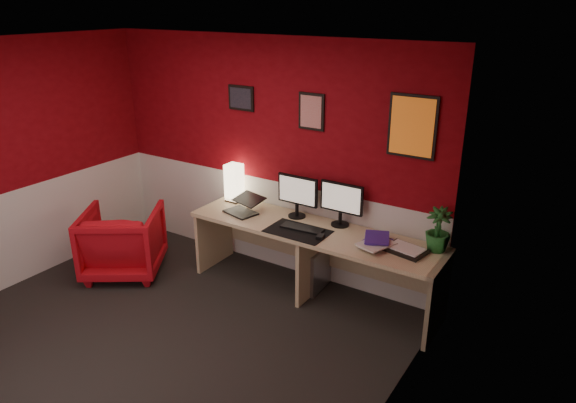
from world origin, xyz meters
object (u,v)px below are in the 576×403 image
Objects in this scene: monitor_left at (297,190)px; armchair at (123,241)px; shoji_lamp at (234,184)px; zen_tray at (406,250)px; monitor_right at (341,198)px; desk at (313,262)px; laptop at (240,203)px; pc_tower at (315,268)px; potted_plant at (438,230)px.

armchair is (-1.68, -0.87, -0.65)m from monitor_left.
zen_tray is at bearing -5.03° from shoji_lamp.
desk is at bearing -127.70° from monitor_right.
zen_tray is at bearing 16.55° from laptop.
monitor_left is 1.29× the size of pc_tower.
shoji_lamp is 1.00× the size of potted_plant.
zen_tray is 0.88× the size of potted_plant.
shoji_lamp reaches higher than desk.
shoji_lamp is at bearing 179.82° from potted_plant.
laptop is 1.02m from pc_tower.
armchair is (-1.13, -0.63, -0.47)m from laptop.
laptop is (0.28, -0.26, -0.09)m from shoji_lamp.
monitor_right is at bearing 164.74° from zen_tray.
laptop is 0.41× the size of armchair.
monitor_left is 1.45m from potted_plant.
zen_tray is at bearing -7.50° from monitor_left.
desk is 4.48× the size of monitor_left.
laptop is 0.83× the size of potted_plant.
monitor_left is at bearing 148.65° from desk.
desk is 0.74m from monitor_left.
shoji_lamp is 1.21× the size of laptop.
zen_tray is (1.23, -0.16, -0.28)m from monitor_left.
shoji_lamp is at bearing 178.72° from monitor_left.
monitor_left is 0.48m from monitor_right.
armchair is (-0.86, -0.89, -0.56)m from shoji_lamp.
monitor_left is at bearing -179.56° from potted_plant.
monitor_left reaches higher than armchair.
shoji_lamp is 0.39m from laptop.
monitor_right is (1.02, 0.28, 0.18)m from laptop.
armchair reaches higher than pc_tower.
armchair is at bearing -159.41° from pc_tower.
zen_tray is 1.13m from pc_tower.
laptop is 0.73× the size of pc_tower.
monitor_right is 0.72× the size of armchair.
desk is at bearing 17.94° from laptop.
shoji_lamp is 1.36m from armchair.
desk reaches higher than pc_tower.
laptop is 2.01m from potted_plant.
laptop is at bearing -168.51° from pc_tower.
zen_tray is 3.02m from armchair.
pc_tower is (-0.06, 0.15, -0.14)m from desk.
monitor_left and monitor_right have the same top height.
potted_plant is at bearing -1.98° from monitor_right.
pc_tower is at bearing -2.94° from shoji_lamp.
potted_plant is at bearing 9.52° from desk.
monitor_right is at bearing 16.42° from pc_tower.
armchair is (-1.92, -0.84, 0.14)m from pc_tower.
monitor_right reaches higher than laptop.
pc_tower is at bearing 28.55° from laptop.
potted_plant is (1.45, 0.01, -0.09)m from monitor_left.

